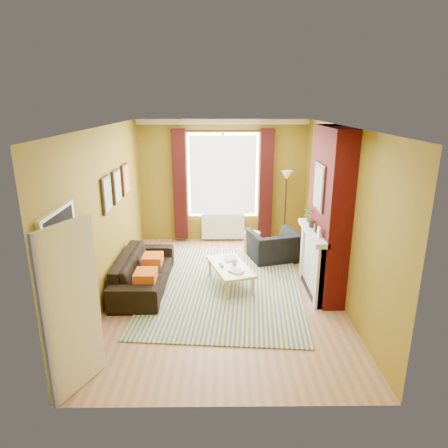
% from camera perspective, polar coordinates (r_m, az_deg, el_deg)
% --- Properties ---
extents(ground, '(5.50, 5.50, 0.00)m').
position_cam_1_polar(ground, '(7.05, 0.02, -9.57)').
color(ground, '#8E6140').
rests_on(ground, ground).
extents(room_walls, '(3.82, 5.54, 2.83)m').
position_cam_1_polar(room_walls, '(6.84, 5.35, 1.95)').
color(room_walls, olive).
rests_on(room_walls, ground).
extents(striped_rug, '(2.95, 3.89, 0.02)m').
position_cam_1_polar(striped_rug, '(7.22, 0.03, -8.79)').
color(striped_rug, navy).
rests_on(striped_rug, ground).
extents(sofa, '(0.84, 2.09, 0.61)m').
position_cam_1_polar(sofa, '(7.23, -11.39, -6.55)').
color(sofa, black).
rests_on(sofa, ground).
extents(armchair, '(1.15, 1.07, 0.62)m').
position_cam_1_polar(armchair, '(8.29, 7.13, -3.15)').
color(armchair, black).
rests_on(armchair, ground).
extents(coffee_table, '(0.89, 1.27, 0.38)m').
position_cam_1_polar(coffee_table, '(7.13, 0.89, -6.24)').
color(coffee_table, tan).
rests_on(coffee_table, ground).
extents(wicker_stool, '(0.44, 0.44, 0.45)m').
position_cam_1_polar(wicker_stool, '(8.74, 3.99, -2.58)').
color(wicker_stool, '#A67D48').
rests_on(wicker_stool, ground).
extents(floor_lamp, '(0.30, 0.30, 1.71)m').
position_cam_1_polar(floor_lamp, '(9.01, 8.89, 5.27)').
color(floor_lamp, black).
rests_on(floor_lamp, ground).
extents(book_a, '(0.31, 0.30, 0.02)m').
position_cam_1_polar(book_a, '(6.78, 1.32, -7.02)').
color(book_a, '#999999').
rests_on(book_a, coffee_table).
extents(book_b, '(0.25, 0.32, 0.02)m').
position_cam_1_polar(book_b, '(7.37, 0.07, -4.99)').
color(book_b, '#999999').
rests_on(book_b, coffee_table).
extents(mug, '(0.14, 0.14, 0.09)m').
position_cam_1_polar(mug, '(7.12, 1.48, -5.50)').
color(mug, '#999999').
rests_on(mug, coffee_table).
extents(tv_remote, '(0.08, 0.17, 0.02)m').
position_cam_1_polar(tv_remote, '(7.09, -0.37, -5.89)').
color(tv_remote, '#252528').
rests_on(tv_remote, coffee_table).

